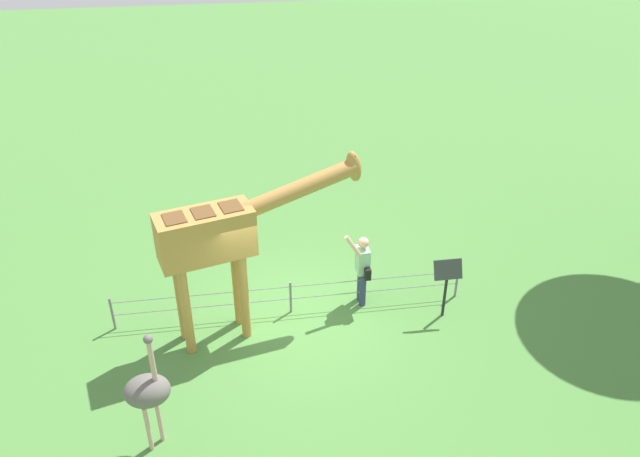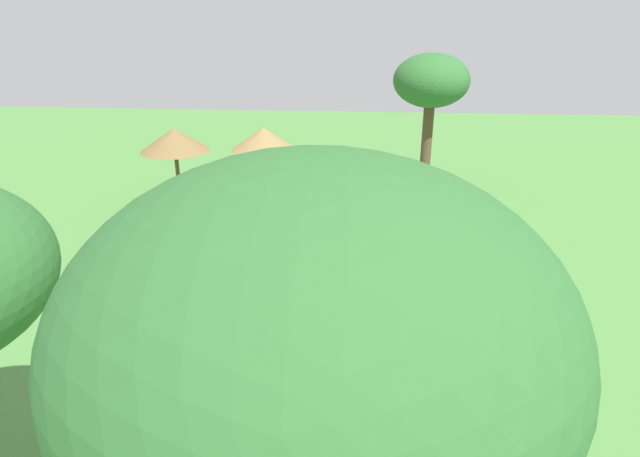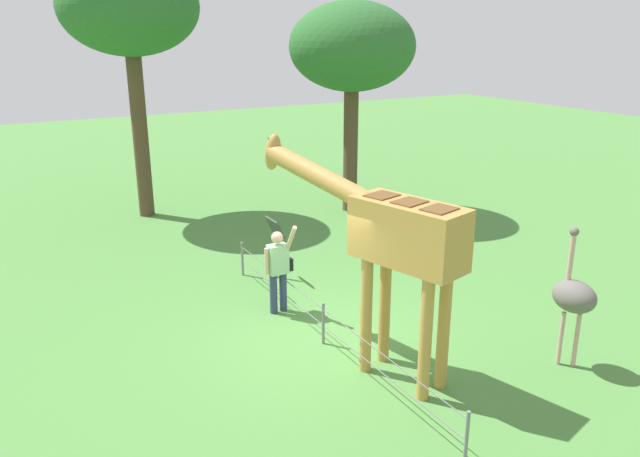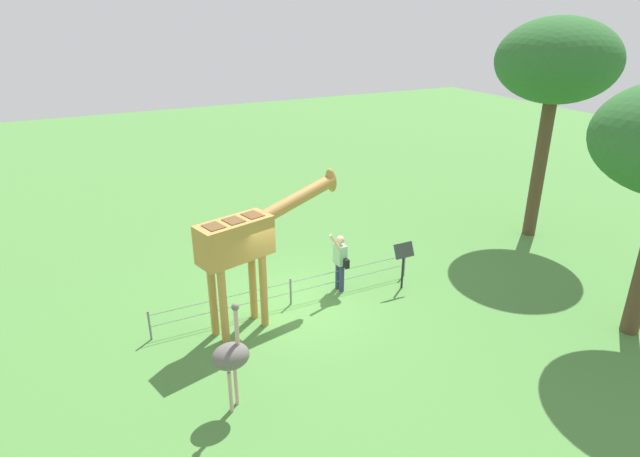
{
  "view_description": "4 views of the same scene",
  "coord_description": "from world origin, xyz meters",
  "px_view_note": "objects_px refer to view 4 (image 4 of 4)",
  "views": [
    {
      "loc": [
        -0.94,
        -9.97,
        8.2
      ],
      "look_at": [
        0.65,
        0.49,
        1.73
      ],
      "focal_mm": 35.39,
      "sensor_mm": 36.0,
      "label": 1
    },
    {
      "loc": [
        12.25,
        1.05,
        7.73
      ],
      "look_at": [
        -0.72,
        0.04,
        2.3
      ],
      "focal_mm": 30.22,
      "sensor_mm": 36.0,
      "label": 2
    },
    {
      "loc": [
        -8.18,
        4.8,
        5.1
      ],
      "look_at": [
        -0.25,
        0.35,
        2.15
      ],
      "focal_mm": 34.98,
      "sensor_mm": 36.0,
      "label": 3
    },
    {
      "loc": [
        -4.58,
        -10.69,
        7.05
      ],
      "look_at": [
        0.76,
        -0.01,
        2.03
      ],
      "focal_mm": 29.56,
      "sensor_mm": 36.0,
      "label": 4
    }
  ],
  "objects_px": {
    "ostrich": "(231,356)",
    "tree_northeast": "(557,63)",
    "info_sign": "(404,256)",
    "visitor": "(340,260)",
    "giraffe": "(248,240)"
  },
  "relations": [
    {
      "from": "ostrich",
      "to": "tree_northeast",
      "type": "distance_m",
      "value": 12.83
    },
    {
      "from": "tree_northeast",
      "to": "info_sign",
      "type": "height_order",
      "value": "tree_northeast"
    },
    {
      "from": "visitor",
      "to": "tree_northeast",
      "type": "xyz_separation_m",
      "value": [
        7.55,
        0.52,
        4.62
      ]
    },
    {
      "from": "visitor",
      "to": "ostrich",
      "type": "height_order",
      "value": "ostrich"
    },
    {
      "from": "giraffe",
      "to": "info_sign",
      "type": "xyz_separation_m",
      "value": [
        4.22,
        -0.15,
        -1.27
      ]
    },
    {
      "from": "giraffe",
      "to": "tree_northeast",
      "type": "xyz_separation_m",
      "value": [
        10.22,
        1.04,
        3.31
      ]
    },
    {
      "from": "visitor",
      "to": "info_sign",
      "type": "height_order",
      "value": "visitor"
    },
    {
      "from": "ostrich",
      "to": "tree_northeast",
      "type": "relative_size",
      "value": 0.33
    },
    {
      "from": "giraffe",
      "to": "info_sign",
      "type": "distance_m",
      "value": 4.41
    },
    {
      "from": "visitor",
      "to": "tree_northeast",
      "type": "height_order",
      "value": "tree_northeast"
    },
    {
      "from": "visitor",
      "to": "ostrich",
      "type": "bearing_deg",
      "value": -141.94
    },
    {
      "from": "ostrich",
      "to": "info_sign",
      "type": "distance_m",
      "value": 6.03
    },
    {
      "from": "ostrich",
      "to": "tree_northeast",
      "type": "xyz_separation_m",
      "value": [
        11.51,
        3.62,
        4.35
      ]
    },
    {
      "from": "ostrich",
      "to": "info_sign",
      "type": "height_order",
      "value": "ostrich"
    },
    {
      "from": "visitor",
      "to": "ostrich",
      "type": "distance_m",
      "value": 5.04
    }
  ]
}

